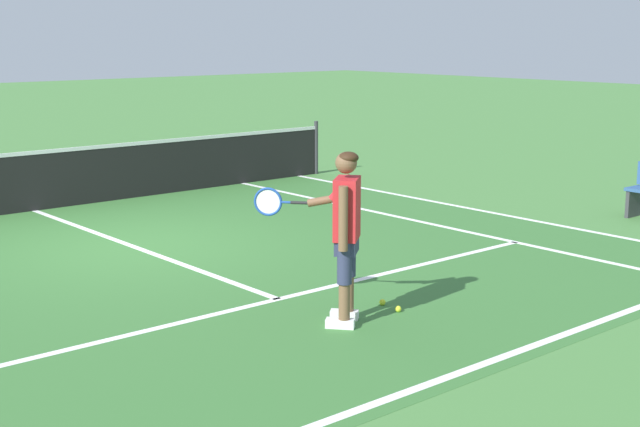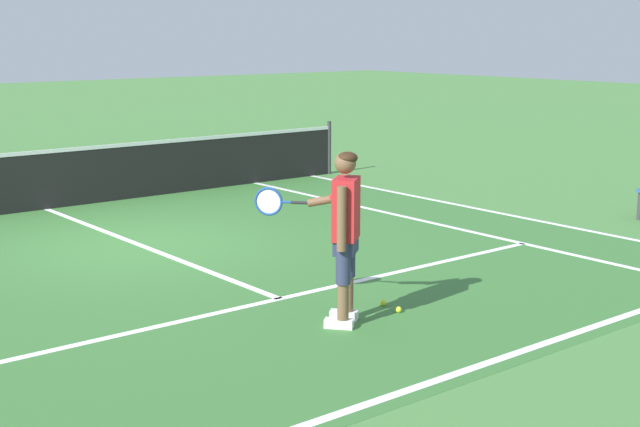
{
  "view_description": "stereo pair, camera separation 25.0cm",
  "coord_description": "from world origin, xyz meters",
  "views": [
    {
      "loc": [
        -5.66,
        -10.62,
        2.83
      ],
      "look_at": [
        0.01,
        -3.95,
        1.05
      ],
      "focal_mm": 50.28,
      "sensor_mm": 36.0,
      "label": 1
    },
    {
      "loc": [
        -5.47,
        -10.78,
        2.83
      ],
      "look_at": [
        0.01,
        -3.95,
        1.05
      ],
      "focal_mm": 50.28,
      "sensor_mm": 36.0,
      "label": 2
    }
  ],
  "objects": [
    {
      "name": "line_service",
      "position": [
        0.0,
        -3.27,
        0.0
      ],
      "size": [
        8.23,
        0.1,
        0.01
      ],
      "primitive_type": "cube",
      "color": "white",
      "rests_on": "ground"
    },
    {
      "name": "line_singles_right",
      "position": [
        4.12,
        -1.41,
        0.0
      ],
      "size": [
        0.1,
        9.08,
        0.01
      ],
      "primitive_type": "cube",
      "color": "white",
      "rests_on": "ground"
    },
    {
      "name": "tennis_player",
      "position": [
        0.0,
        -4.32,
        0.99
      ],
      "size": [
        0.67,
        1.19,
        1.71
      ],
      "color": "white",
      "rests_on": "ground"
    },
    {
      "name": "tennis_ball_near_feet",
      "position": [
        0.71,
        -4.15,
        0.03
      ],
      "size": [
        0.07,
        0.07,
        0.07
      ],
      "primitive_type": "sphere",
      "color": "#CCE02D",
      "rests_on": "ground"
    },
    {
      "name": "court_inner_surface",
      "position": [
        0.0,
        -1.41,
        0.0
      ],
      "size": [
        10.98,
        9.48,
        0.0
      ],
      "primitive_type": "cube",
      "color": "#387033",
      "rests_on": "ground"
    },
    {
      "name": "tennis_ball_by_baseline",
      "position": [
        0.67,
        -4.42,
        0.03
      ],
      "size": [
        0.07,
        0.07,
        0.07
      ],
      "primitive_type": "sphere",
      "color": "#CCE02D",
      "rests_on": "ground"
    },
    {
      "name": "tennis_net",
      "position": [
        0.0,
        3.13,
        0.5
      ],
      "size": [
        11.96,
        0.08,
        1.07
      ],
      "color": "#333338",
      "rests_on": "ground"
    },
    {
      "name": "ground_plane",
      "position": [
        0.0,
        0.0,
        0.0
      ],
      "size": [
        80.0,
        80.0,
        0.0
      ],
      "primitive_type": "plane",
      "color": "#477F3D"
    },
    {
      "name": "line_baseline",
      "position": [
        0.0,
        -5.95,
        0.0
      ],
      "size": [
        10.98,
        0.1,
        0.01
      ],
      "primitive_type": "cube",
      "color": "white",
      "rests_on": "ground"
    },
    {
      "name": "line_doubles_right",
      "position": [
        5.49,
        -1.41,
        0.0
      ],
      "size": [
        0.1,
        9.08,
        0.01
      ],
      "primitive_type": "cube",
      "color": "white",
      "rests_on": "ground"
    },
    {
      "name": "line_centre_service",
      "position": [
        0.0,
        -0.07,
        0.0
      ],
      "size": [
        0.1,
        6.4,
        0.01
      ],
      "primitive_type": "cube",
      "color": "white",
      "rests_on": "ground"
    }
  ]
}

